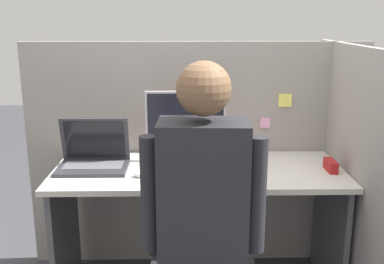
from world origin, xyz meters
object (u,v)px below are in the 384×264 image
at_px(laptop, 93,159).
at_px(office_chair, 200,264).
at_px(stapler, 331,165).
at_px(carrot_toy, 237,176).
at_px(paper_box, 186,156).
at_px(person, 204,218).
at_px(monitor, 186,121).

xyz_separation_m(laptop, office_chair, (0.57, -0.67, -0.25)).
relative_size(stapler, office_chair, 0.13).
relative_size(laptop, carrot_toy, 2.32).
bearing_deg(laptop, paper_box, 13.58).
bearing_deg(person, stapler, 45.95).
bearing_deg(monitor, carrot_toy, -51.78).
relative_size(laptop, person, 0.27).
bearing_deg(monitor, paper_box, -90.00).
height_order(carrot_toy, person, person).
xyz_separation_m(paper_box, person, (0.06, -0.94, 0.05)).
relative_size(monitor, office_chair, 0.44).
relative_size(paper_box, carrot_toy, 2.01).
bearing_deg(paper_box, monitor, 90.00).
relative_size(monitor, person, 0.32).
distance_m(paper_box, office_chair, 0.83).
distance_m(office_chair, person, 0.32).
bearing_deg(monitor, stapler, -14.01).
bearing_deg(person, carrot_toy, 72.17).
bearing_deg(paper_box, carrot_toy, -51.55).
bearing_deg(laptop, monitor, 13.86).
xyz_separation_m(monitor, carrot_toy, (0.26, -0.33, -0.22)).
height_order(monitor, office_chair, monitor).
relative_size(paper_box, monitor, 0.72).
bearing_deg(paper_box, person, -86.14).
bearing_deg(stapler, monitor, 165.99).
bearing_deg(monitor, office_chair, -85.96).
bearing_deg(carrot_toy, laptop, 165.08).
xyz_separation_m(stapler, person, (-0.72, -0.75, 0.05)).
height_order(paper_box, office_chair, office_chair).
distance_m(paper_box, stapler, 0.81).
bearing_deg(stapler, laptop, 176.89).
bearing_deg(carrot_toy, stapler, 14.36).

